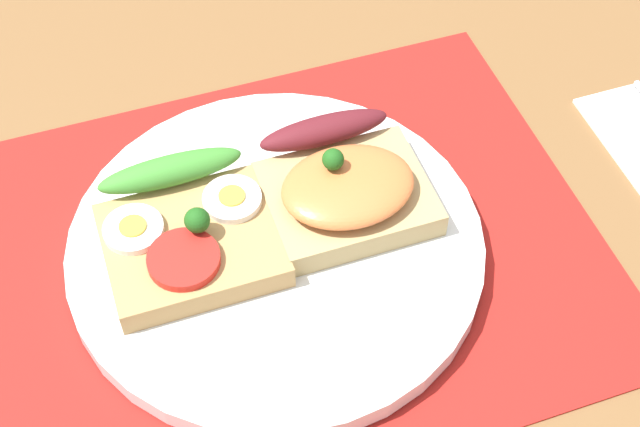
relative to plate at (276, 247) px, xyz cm
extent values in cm
cube|color=brown|center=(0.00, 0.00, -2.65)|extent=(120.00, 90.00, 3.20)
cube|color=#A41D18|center=(0.00, 0.00, -0.90)|extent=(41.77, 32.19, 0.30)
cylinder|color=white|center=(0.00, 0.00, 0.00)|extent=(26.70, 26.70, 1.49)
cube|color=tan|center=(-5.22, 0.67, 1.63)|extent=(10.68, 8.95, 1.77)
cylinder|color=red|center=(-6.04, -1.09, 2.82)|extent=(4.43, 4.43, 0.60)
ellipsoid|color=#3E8B30|center=(-5.22, 5.54, 3.42)|extent=(9.40, 2.20, 1.80)
sphere|color=#1E5919|center=(-4.64, 0.67, 3.92)|extent=(1.60, 1.60, 1.60)
cylinder|color=white|center=(-8.42, 2.18, 2.77)|extent=(3.76, 3.76, 0.50)
cylinder|color=yellow|center=(-8.42, 2.18, 3.10)|extent=(1.69, 1.69, 0.16)
cylinder|color=white|center=(-2.01, 2.52, 2.77)|extent=(3.76, 3.76, 0.50)
cylinder|color=yellow|center=(-2.01, 2.52, 3.10)|extent=(1.69, 1.69, 0.16)
cube|color=tan|center=(5.22, 1.03, 1.68)|extent=(10.45, 8.41, 1.86)
ellipsoid|color=orange|center=(5.05, 0.56, 3.52)|extent=(8.57, 6.73, 1.83)
ellipsoid|color=maroon|center=(5.22, 5.64, 3.51)|extent=(8.89, 2.20, 1.80)
sphere|color=#1E5919|center=(4.42, 1.63, 5.14)|extent=(1.40, 1.40, 1.40)
camera|label=1|loc=(-8.82, -34.40, 48.14)|focal=52.11mm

